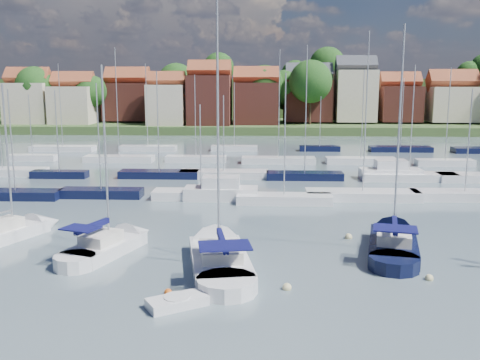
{
  "coord_description": "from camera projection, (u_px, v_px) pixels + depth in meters",
  "views": [
    {
      "loc": [
        -1.31,
        -29.89,
        11.05
      ],
      "look_at": [
        -3.24,
        14.0,
        3.02
      ],
      "focal_mm": 40.0,
      "sensor_mm": 36.0,
      "label": 1
    }
  ],
  "objects": [
    {
      "name": "far_shore_town",
      "position": [
        275.0,
        104.0,
        160.76
      ],
      "size": [
        212.46,
        90.0,
        22.27
      ],
      "color": "#3F5229",
      "rests_on": "ground"
    },
    {
      "name": "sailboat_navy",
      "position": [
        393.0,
        241.0,
        36.65
      ],
      "size": [
        5.45,
        11.88,
        15.93
      ],
      "rotation": [
        0.0,
        0.0,
        1.35
      ],
      "color": "black",
      "rests_on": "ground"
    },
    {
      "name": "sailboat_far",
      "position": [
        18.0,
        231.0,
        39.01
      ],
      "size": [
        5.6,
        9.1,
        11.9
      ],
      "rotation": [
        0.0,
        0.0,
        1.17
      ],
      "color": "silver",
      "rests_on": "ground"
    },
    {
      "name": "sailboat_centre",
      "position": [
        217.0,
        254.0,
        33.91
      ],
      "size": [
        5.47,
        12.97,
        17.04
      ],
      "rotation": [
        0.0,
        0.0,
        1.75
      ],
      "color": "silver",
      "rests_on": "ground"
    },
    {
      "name": "buoy_d",
      "position": [
        287.0,
        289.0,
        28.97
      ],
      "size": [
        0.5,
        0.5,
        0.5
      ],
      "primitive_type": "sphere",
      "color": "beige",
      "rests_on": "ground"
    },
    {
      "name": "ground",
      "position": [
        273.0,
        167.0,
        70.61
      ],
      "size": [
        260.0,
        260.0,
        0.0
      ],
      "primitive_type": "plane",
      "color": "#475761",
      "rests_on": "ground"
    },
    {
      "name": "buoy_b",
      "position": [
        168.0,
        294.0,
        28.29
      ],
      "size": [
        0.41,
        0.41,
        0.41
      ],
      "primitive_type": "sphere",
      "color": "#D85914",
      "rests_on": "ground"
    },
    {
      "name": "tender",
      "position": [
        177.0,
        302.0,
        26.69
      ],
      "size": [
        3.24,
        2.72,
        0.64
      ],
      "rotation": [
        0.0,
        0.0,
        0.55
      ],
      "color": "silver",
      "rests_on": "ground"
    },
    {
      "name": "buoy_c",
      "position": [
        210.0,
        276.0,
        30.91
      ],
      "size": [
        0.47,
        0.47,
        0.47
      ],
      "primitive_type": "sphere",
      "color": "#D85914",
      "rests_on": "ground"
    },
    {
      "name": "buoy_f",
      "position": [
        429.0,
        280.0,
        30.34
      ],
      "size": [
        0.47,
        0.47,
        0.47
      ],
      "primitive_type": "sphere",
      "color": "beige",
      "rests_on": "ground"
    },
    {
      "name": "sailboat_left",
      "position": [
        114.0,
        245.0,
        35.76
      ],
      "size": [
        5.61,
        9.91,
        13.16
      ],
      "rotation": [
        0.0,
        0.0,
        1.23
      ],
      "color": "silver",
      "rests_on": "ground"
    },
    {
      "name": "buoy_e",
      "position": [
        348.0,
        238.0,
        38.42
      ],
      "size": [
        0.53,
        0.53,
        0.53
      ],
      "primitive_type": "sphere",
      "color": "beige",
      "rests_on": "ground"
    },
    {
      "name": "marina_field",
      "position": [
        289.0,
        170.0,
        65.68
      ],
      "size": [
        79.62,
        41.41,
        15.93
      ],
      "color": "silver",
      "rests_on": "ground"
    }
  ]
}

